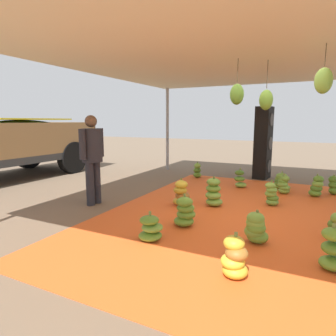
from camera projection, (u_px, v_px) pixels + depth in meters
ground_plane at (104, 196)px, 6.53m from camera, size 40.00×40.00×0.00m
tarp_orange at (238, 214)px, 5.22m from camera, size 6.43×4.38×0.01m
tent_canopy at (250, 57)px, 4.75m from camera, size 8.00×7.00×2.77m
banana_bunch_0 at (185, 212)px, 4.60m from camera, size 0.42×0.39×0.52m
banana_bunch_2 at (256, 228)px, 3.95m from camera, size 0.35×0.35×0.46m
banana_bunch_3 at (333, 250)px, 3.25m from camera, size 0.38×0.36×0.53m
banana_bunch_4 at (181, 194)px, 5.69m from camera, size 0.42×0.40×0.55m
banana_bunch_5 at (334, 186)px, 6.57m from camera, size 0.29×0.29×0.45m
banana_bunch_6 at (284, 185)px, 6.64m from camera, size 0.36×0.37×0.47m
banana_bunch_7 at (235, 258)px, 3.08m from camera, size 0.36×0.37×0.49m
banana_bunch_8 at (281, 181)px, 7.10m from camera, size 0.45×0.45×0.44m
banana_bunch_9 at (214, 193)px, 5.69m from camera, size 0.36×0.37×0.59m
banana_bunch_10 at (197, 171)px, 8.55m from camera, size 0.31×0.30×0.47m
banana_bunch_11 at (272, 195)px, 5.71m from camera, size 0.34×0.35×0.51m
banana_bunch_12 at (317, 187)px, 6.37m from camera, size 0.37×0.39×0.51m
banana_bunch_13 at (151, 229)px, 4.07m from camera, size 0.44×0.42×0.40m
banana_bunch_15 at (240, 180)px, 7.26m from camera, size 0.39×0.39×0.49m
worker_0 at (92, 153)px, 5.71m from camera, size 0.64×0.39×1.76m
speaker_stack at (263, 143)px, 8.36m from camera, size 0.61×0.46×2.05m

